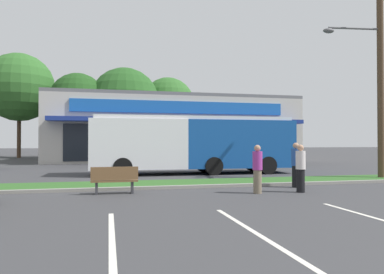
{
  "coord_description": "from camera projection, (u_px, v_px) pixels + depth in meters",
  "views": [
    {
      "loc": [
        -5.78,
        -0.91,
        1.79
      ],
      "look_at": [
        -1.36,
        18.1,
        2.09
      ],
      "focal_mm": 33.6,
      "sensor_mm": 36.0,
      "label": 1
    }
  ],
  "objects": [
    {
      "name": "city_bus",
      "position": [
        194.0,
        143.0,
        20.58
      ],
      "size": [
        11.59,
        2.85,
        3.25
      ],
      "rotation": [
        0.0,
        0.0,
        3.12
      ],
      "color": "#144793",
      "rests_on": "ground_plane"
    },
    {
      "name": "tree_left",
      "position": [
        19.0,
        87.0,
        41.95
      ],
      "size": [
        7.93,
        7.93,
        12.21
      ],
      "color": "#473323",
      "rests_on": "ground_plane"
    },
    {
      "name": "utility_pole",
      "position": [
        378.0,
        68.0,
        17.3
      ],
      "size": [
        3.09,
        2.4,
        10.09
      ],
      "color": "#4C3826",
      "rests_on": "ground_plane"
    },
    {
      "name": "pedestrian_mid",
      "position": [
        257.0,
        169.0,
        12.61
      ],
      "size": [
        0.34,
        0.34,
        1.7
      ],
      "rotation": [
        0.0,
        0.0,
        5.75
      ],
      "color": "#726651",
      "rests_on": "ground_plane"
    },
    {
      "name": "tree_mid_left",
      "position": [
        78.0,
        101.0,
        41.94
      ],
      "size": [
        6.5,
        6.5,
        9.9
      ],
      "color": "#473323",
      "rests_on": "ground_plane"
    },
    {
      "name": "grass_median",
      "position": [
        243.0,
        182.0,
        15.8
      ],
      "size": [
        56.0,
        2.2,
        0.12
      ],
      "primitive_type": "cube",
      "color": "#2D5B23",
      "rests_on": "ground_plane"
    },
    {
      "name": "pedestrian_by_pole",
      "position": [
        296.0,
        165.0,
        14.3
      ],
      "size": [
        0.36,
        0.36,
        1.78
      ],
      "rotation": [
        0.0,
        0.0,
        6.12
      ],
      "color": "black",
      "rests_on": "ground_plane"
    },
    {
      "name": "tree_mid",
      "position": [
        125.0,
        102.0,
        43.48
      ],
      "size": [
        8.37,
        8.37,
        10.83
      ],
      "color": "#473323",
      "rests_on": "ground_plane"
    },
    {
      "name": "parking_stripe_1",
      "position": [
        254.0,
        232.0,
        7.15
      ],
      "size": [
        0.12,
        4.8,
        0.01
      ],
      "primitive_type": "cube",
      "color": "silver",
      "rests_on": "ground_plane"
    },
    {
      "name": "pedestrian_near_bench",
      "position": [
        301.0,
        168.0,
        12.87
      ],
      "size": [
        0.34,
        0.34,
        1.71
      ],
      "rotation": [
        0.0,
        0.0,
        1.36
      ],
      "color": "black",
      "rests_on": "ground_plane"
    },
    {
      "name": "curb_lip",
      "position": [
        254.0,
        185.0,
        14.62
      ],
      "size": [
        56.0,
        0.24,
        0.12
      ],
      "primitive_type": "cube",
      "color": "gray",
      "rests_on": "ground_plane"
    },
    {
      "name": "parking_stripe_0",
      "position": [
        112.0,
        238.0,
        6.67
      ],
      "size": [
        0.12,
        4.8,
        0.01
      ],
      "primitive_type": "cube",
      "color": "silver",
      "rests_on": "ground_plane"
    },
    {
      "name": "storefront_building",
      "position": [
        169.0,
        130.0,
        38.35
      ],
      "size": [
        23.62,
        15.31,
        6.27
      ],
      "color": "#BCB7AD",
      "rests_on": "ground_plane"
    },
    {
      "name": "tree_mid_right",
      "position": [
        168.0,
        104.0,
        47.17
      ],
      "size": [
        6.93,
        6.93,
        10.33
      ],
      "color": "#473323",
      "rests_on": "ground_plane"
    },
    {
      "name": "car_1",
      "position": [
        263.0,
        156.0,
        27.84
      ],
      "size": [
        4.74,
        1.98,
        1.43
      ],
      "rotation": [
        0.0,
        0.0,
        3.14
      ],
      "color": "#0C3F1E",
      "rests_on": "ground_plane"
    },
    {
      "name": "bus_stop_bench",
      "position": [
        115.0,
        179.0,
        12.44
      ],
      "size": [
        1.6,
        0.45,
        0.95
      ],
      "rotation": [
        0.0,
        0.0,
        3.14
      ],
      "color": "brown",
      "rests_on": "ground_plane"
    }
  ]
}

